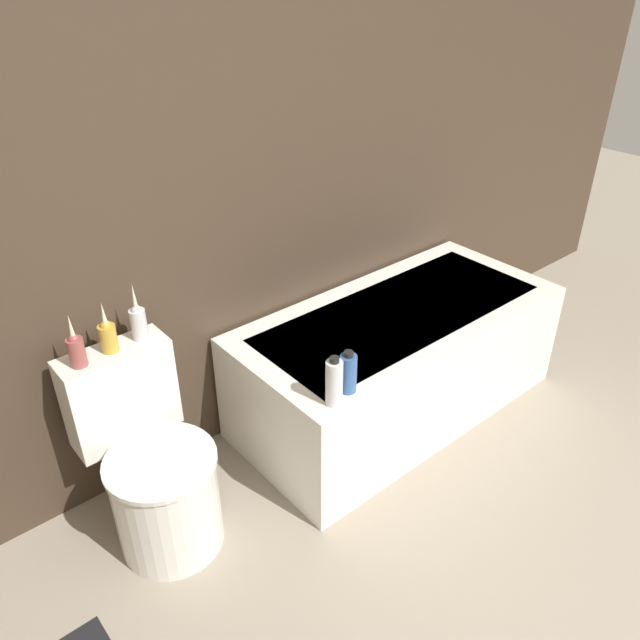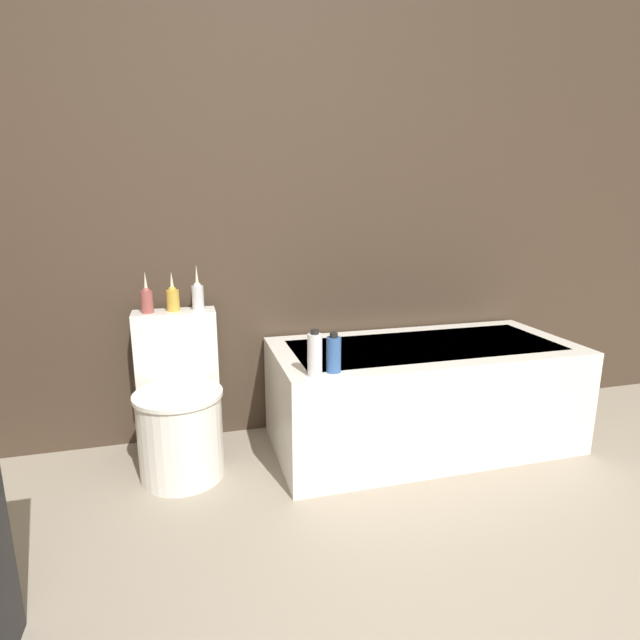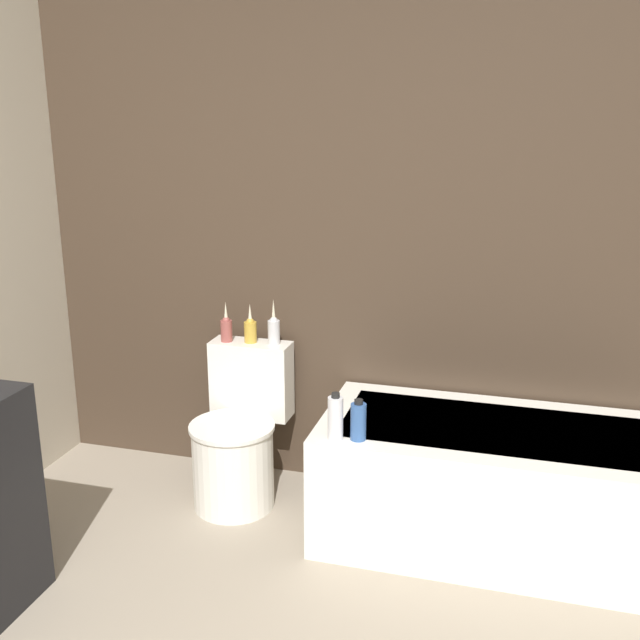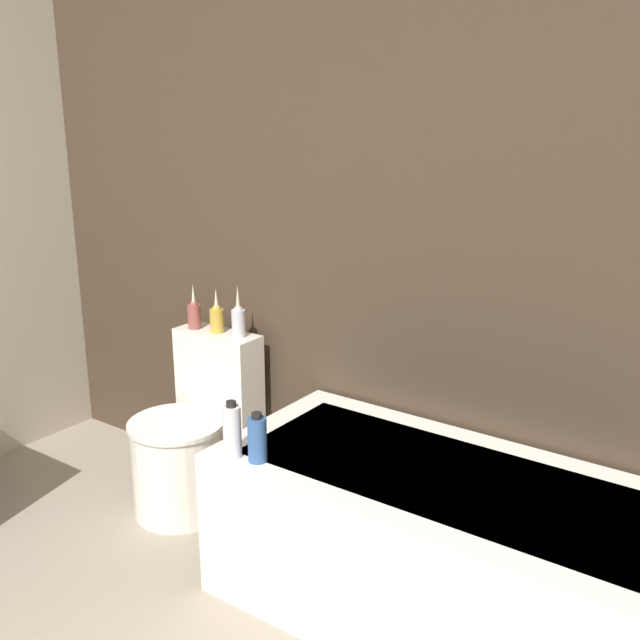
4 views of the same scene
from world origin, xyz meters
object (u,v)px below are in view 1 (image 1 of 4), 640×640
at_px(vase_gold, 76,349).
at_px(vase_bronze, 138,320).
at_px(bathtub, 397,360).
at_px(toilet, 154,471).
at_px(shampoo_bottle_short, 348,373).
at_px(shampoo_bottle_tall, 334,382).
at_px(vase_silver, 108,335).

distance_m(vase_gold, vase_bronze, 0.25).
relative_size(bathtub, toilet, 2.11).
xyz_separation_m(vase_gold, shampoo_bottle_short, (0.81, -0.53, -0.19)).
xyz_separation_m(bathtub, vase_bronze, (-1.16, 0.27, 0.56)).
relative_size(vase_bronze, shampoo_bottle_tall, 1.11).
distance_m(vase_silver, vase_bronze, 0.12).
relative_size(vase_silver, vase_bronze, 0.87).
height_order(toilet, vase_gold, vase_gold).
height_order(toilet, shampoo_bottle_short, toilet).
distance_m(toilet, vase_silver, 0.56).
bearing_deg(bathtub, shampoo_bottle_tall, -155.94).
relative_size(bathtub, shampoo_bottle_short, 8.94).
height_order(vase_gold, shampoo_bottle_tall, vase_gold).
bearing_deg(toilet, vase_gold, 123.32).
distance_m(vase_gold, shampoo_bottle_short, 0.99).
height_order(vase_gold, vase_silver, vase_gold).
relative_size(vase_gold, vase_silver, 1.03).
distance_m(toilet, vase_gold, 0.57).
xyz_separation_m(shampoo_bottle_tall, shampoo_bottle_short, (0.09, 0.02, -0.01)).
height_order(bathtub, vase_gold, vase_gold).
relative_size(vase_gold, vase_bronze, 0.90).
height_order(toilet, vase_bronze, vase_bronze).
xyz_separation_m(toilet, shampoo_bottle_short, (0.69, -0.34, 0.33)).
xyz_separation_m(bathtub, vase_silver, (-1.28, 0.26, 0.55)).
bearing_deg(shampoo_bottle_short, bathtub, 25.41).
distance_m(toilet, vase_bronze, 0.58).
relative_size(toilet, vase_gold, 3.68).
relative_size(bathtub, vase_bronze, 6.97).
xyz_separation_m(vase_silver, vase_bronze, (0.12, 0.01, 0.01)).
bearing_deg(shampoo_bottle_tall, toilet, 148.52).
bearing_deg(vase_silver, toilet, -90.00).
bearing_deg(vase_silver, bathtub, -11.53).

